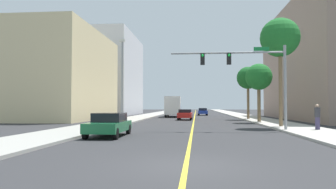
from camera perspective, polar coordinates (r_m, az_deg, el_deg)
The scene contains 16 objects.
ground at distance 51.77m, azimuth 4.86°, elevation -4.07°, with size 192.00×192.00×0.00m, color #2D2D30.
sidewalk_left at distance 52.48m, azimuth -4.23°, elevation -3.97°, with size 3.90×168.00×0.15m, color #9E9B93.
sidewalk_right at distance 52.37m, azimuth 13.97°, elevation -3.92°, with size 3.90×168.00×0.15m, color #B2ADA3.
lane_marking_center at distance 51.77m, azimuth 4.86°, elevation -4.07°, with size 0.16×144.00×0.01m, color yellow.
building_left_near at distance 44.44m, azimuth -19.02°, elevation 3.21°, with size 10.82×18.73×11.65m, color beige.
building_left_far at distance 67.47m, azimuth -12.37°, elevation 3.44°, with size 15.10×20.03×16.44m, color silver.
traffic_signal_mast at distance 23.64m, azimuth 14.67°, elevation 4.54°, with size 8.37×0.36×6.08m.
street_lamp at distance 30.52m, azimuth -8.36°, elevation 3.21°, with size 0.56×0.28×8.12m.
palm_near at distance 28.25m, azimuth 19.72°, elevation 9.61°, with size 3.26×3.26×9.06m.
palm_mid at distance 35.04m, azimuth 16.20°, elevation 3.01°, with size 2.84×2.84×6.22m.
palm_far at distance 42.45m, azimuth 14.37°, elevation 2.88°, with size 2.92×2.92×6.82m.
car_red at distance 40.59m, azimuth 3.14°, elevation -3.62°, with size 1.87×4.16×1.37m.
car_green at distance 19.31m, azimuth -10.70°, elevation -5.32°, with size 1.97×4.45×1.42m.
car_blue at distance 59.60m, azimuth 6.33°, elevation -3.12°, with size 1.82×4.10×1.38m.
delivery_truck at distance 51.08m, azimuth 0.94°, elevation -2.17°, with size 2.69×8.98×3.27m.
pedestrian at distance 24.73m, azimuth 25.58°, elevation -3.69°, with size 0.38×0.38×1.81m.
Camera 1 is at (0.34, -9.74, 1.87)m, focal length 33.44 mm.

